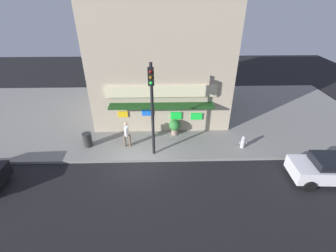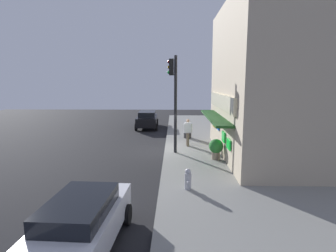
{
  "view_description": "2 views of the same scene",
  "coord_description": "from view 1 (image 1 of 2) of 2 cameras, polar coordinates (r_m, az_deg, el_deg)",
  "views": [
    {
      "loc": [
        1.44,
        -11.52,
        9.26
      ],
      "look_at": [
        1.79,
        1.3,
        1.81
      ],
      "focal_mm": 25.29,
      "sensor_mm": 36.0,
      "label": 1
    },
    {
      "loc": [
        17.33,
        0.61,
        4.49
      ],
      "look_at": [
        1.05,
        0.24,
        1.85
      ],
      "focal_mm": 29.5,
      "sensor_mm": 36.0,
      "label": 2
    }
  ],
  "objects": [
    {
      "name": "trash_can",
      "position": [
        16.49,
        -18.84,
        -3.14
      ],
      "size": [
        0.58,
        0.58,
        0.94
      ],
      "primitive_type": "cylinder",
      "color": "#2D2D2D",
      "rests_on": "sidewalk"
    },
    {
      "name": "corner_building",
      "position": [
        19.52,
        -1.69,
        16.01
      ],
      "size": [
        9.83,
        8.96,
        8.64
      ],
      "color": "tan",
      "rests_on": "sidewalk"
    },
    {
      "name": "traffic_light",
      "position": [
        13.26,
        -3.89,
        6.09
      ],
      "size": [
        0.32,
        0.58,
        5.81
      ],
      "color": "black",
      "rests_on": "sidewalk"
    },
    {
      "name": "sidewalk",
      "position": [
        20.06,
        -5.51,
        2.8
      ],
      "size": [
        35.54,
        12.53,
        0.18
      ],
      "primitive_type": "cube",
      "color": "gray",
      "rests_on": "ground_plane"
    },
    {
      "name": "ground_plane",
      "position": [
        14.85,
        -6.86,
        -8.69
      ],
      "size": [
        53.31,
        53.31,
        0.0
      ],
      "primitive_type": "plane",
      "color": "black"
    },
    {
      "name": "potted_plant_by_doorway",
      "position": [
        16.75,
        1.64,
        -0.02
      ],
      "size": [
        0.79,
        0.79,
        1.14
      ],
      "color": "gray",
      "rests_on": "sidewalk"
    },
    {
      "name": "fire_hydrant",
      "position": [
        16.24,
        17.62,
        -3.73
      ],
      "size": [
        0.52,
        0.28,
        0.85
      ],
      "color": "#B2B2B7",
      "rests_on": "sidewalk"
    },
    {
      "name": "parked_car_white",
      "position": [
        15.87,
        35.12,
        -8.39
      ],
      "size": [
        4.61,
        2.13,
        1.53
      ],
      "color": "silver",
      "rests_on": "ground_plane"
    },
    {
      "name": "pedestrian",
      "position": [
        15.51,
        -9.96,
        -1.7
      ],
      "size": [
        0.49,
        0.59,
        1.83
      ],
      "color": "brown",
      "rests_on": "sidewalk"
    }
  ]
}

